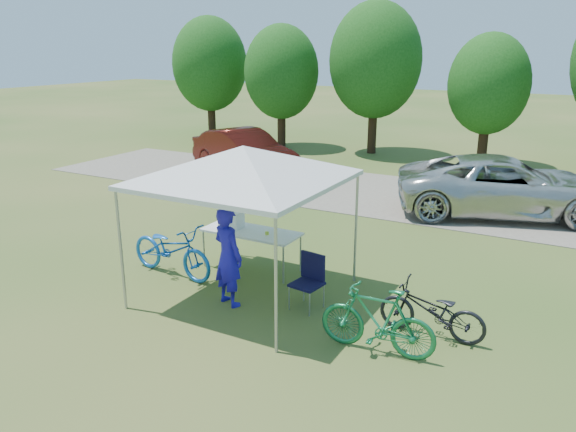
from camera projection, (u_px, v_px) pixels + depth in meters
name	position (u px, v px, depth m)	size (l,w,h in m)	color
ground	(246.00, 294.00, 10.26)	(100.00, 100.00, 0.00)	#2D5119
gravel_strip	(390.00, 195.00, 16.96)	(24.00, 5.00, 0.02)	gray
canopy	(243.00, 150.00, 9.49)	(4.53, 4.53, 3.00)	#A5A5AA
treeline	(441.00, 68.00, 21.13)	(24.89, 4.28, 6.30)	#382314
folding_table	(251.00, 233.00, 11.19)	(1.97, 0.82, 0.81)	white
folding_chair	(310.00, 276.00, 9.62)	(0.55, 0.56, 0.94)	black
cooler	(231.00, 219.00, 11.35)	(0.48, 0.33, 0.35)	white
ice_cream_cup	(267.00, 233.00, 10.94)	(0.08, 0.08, 0.06)	#C1D632
cyclist	(228.00, 256.00, 9.62)	(0.65, 0.42, 1.77)	#1D16B4
bike_blue	(172.00, 250.00, 10.95)	(0.70, 2.02, 1.06)	blue
bike_green	(377.00, 320.00, 8.17)	(0.49, 1.73, 1.04)	#197242
bike_dark	(432.00, 311.00, 8.63)	(0.58, 1.65, 0.87)	black
minivan	(505.00, 186.00, 14.77)	(2.57, 5.58, 1.55)	silver
sedan	(244.00, 152.00, 19.62)	(1.61, 4.60, 1.52)	#410F0A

